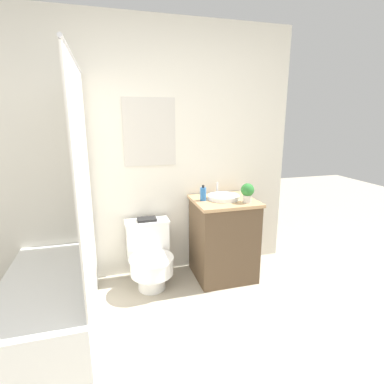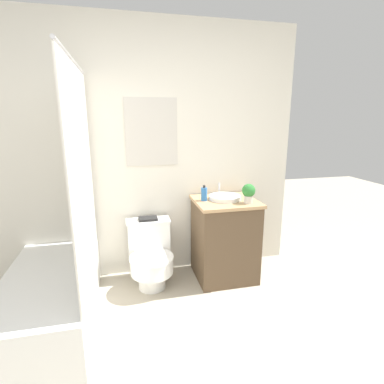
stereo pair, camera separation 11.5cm
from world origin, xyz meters
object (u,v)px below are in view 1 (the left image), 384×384
book_on_tank (147,219)px  sink (223,197)px  soap_bottle (203,194)px  potted_plant (247,192)px  toilet (150,256)px

book_on_tank → sink: bearing=-10.0°
soap_bottle → book_on_tank: size_ratio=0.83×
potted_plant → sink: bearing=134.1°
potted_plant → book_on_tank: size_ratio=1.01×
toilet → potted_plant: (0.91, -0.17, 0.62)m
soap_bottle → potted_plant: (0.38, -0.18, 0.04)m
potted_plant → toilet: bearing=169.2°
potted_plant → book_on_tank: 1.01m
sink → book_on_tank: (-0.74, 0.13, -0.21)m
soap_bottle → potted_plant: potted_plant is taller
toilet → book_on_tank: bearing=90.0°
toilet → sink: (0.74, 0.00, 0.53)m
toilet → book_on_tank: size_ratio=3.40×
potted_plant → book_on_tank: potted_plant is taller
soap_bottle → toilet: bearing=-179.6°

